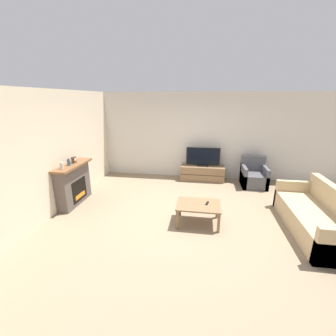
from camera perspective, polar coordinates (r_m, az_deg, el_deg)
name	(u,v)px	position (r m, az deg, el deg)	size (l,w,h in m)	color
ground_plane	(189,215)	(5.16, 5.34, -11.84)	(24.00, 24.00, 0.00)	#89755B
wall_back	(196,136)	(7.27, 7.05, 8.05)	(12.00, 0.06, 2.70)	beige
wall_left	(57,152)	(5.67, -26.30, 3.74)	(0.06, 12.00, 2.70)	beige
fireplace	(73,184)	(5.94, -22.89, -3.68)	(0.40, 1.22, 1.01)	#564C47
mantel_vase_left	(62,165)	(5.47, -25.40, 0.59)	(0.08, 0.08, 0.17)	beige
mantel_vase_centre_left	(69,162)	(5.69, -23.89, 1.38)	(0.08, 0.08, 0.17)	#385670
mantel_clock	(74,160)	(5.86, -22.79, 1.92)	(0.08, 0.11, 0.15)	brown
tv_stand	(202,173)	(7.23, 8.70, -1.22)	(1.36, 0.50, 0.47)	brown
tv	(203,157)	(7.08, 8.88, 2.66)	(1.04, 0.18, 0.59)	black
armchair	(254,177)	(7.12, 20.91, -2.06)	(0.70, 0.76, 0.86)	#4C4C51
coffee_table	(198,207)	(4.71, 7.72, -9.71)	(0.89, 0.65, 0.43)	brown
remote	(207,203)	(4.73, 9.92, -8.79)	(0.08, 0.16, 0.02)	black
couch	(317,218)	(5.31, 33.68, -10.53)	(0.88, 2.14, 0.87)	tan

